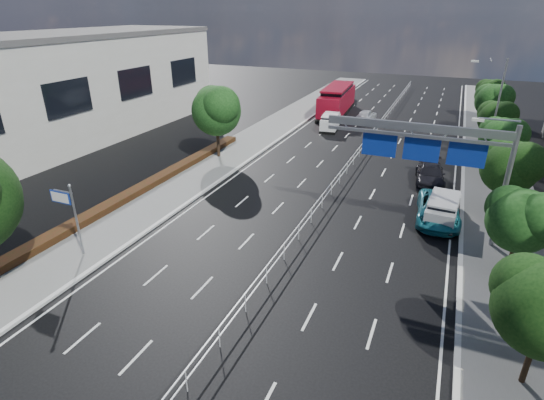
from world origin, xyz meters
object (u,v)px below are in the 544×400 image
at_px(toilet_sign, 68,207).
at_px(near_car_silver, 366,115).
at_px(overhead_gantry, 436,146).
at_px(parked_car_teal, 438,209).
at_px(silver_minivan, 442,210).
at_px(white_minivan, 330,122).
at_px(parked_car_dark, 430,174).
at_px(pedestrian_a, 502,193).
at_px(red_bus, 337,99).
at_px(near_car_dark, 344,96).

relative_size(toilet_sign, near_car_silver, 1.07).
distance_m(overhead_gantry, parked_car_teal, 5.39).
bearing_deg(silver_minivan, overhead_gantry, -111.87).
height_order(white_minivan, parked_car_dark, white_minivan).
bearing_deg(pedestrian_a, parked_car_teal, 14.19).
bearing_deg(red_bus, near_car_dark, 93.33).
xyz_separation_m(white_minivan, pedestrian_a, (16.52, -15.48, 0.25)).
bearing_deg(white_minivan, near_car_silver, 56.84).
distance_m(toilet_sign, pedestrian_a, 27.56).
xyz_separation_m(red_bus, silver_minivan, (14.37, -27.67, -1.00)).
relative_size(white_minivan, near_car_silver, 1.05).
bearing_deg(white_minivan, overhead_gantry, -67.79).
height_order(white_minivan, near_car_dark, white_minivan).
bearing_deg(pedestrian_a, parked_car_dark, -60.91).
relative_size(near_car_silver, parked_car_dark, 0.79).
bearing_deg(red_bus, overhead_gantry, -69.61).
height_order(parked_car_teal, pedestrian_a, pedestrian_a).
height_order(overhead_gantry, parked_car_teal, overhead_gantry).
xyz_separation_m(silver_minivan, parked_car_dark, (-1.23, 6.90, -0.12)).
bearing_deg(pedestrian_a, red_bus, -82.70).
xyz_separation_m(toilet_sign, parked_car_teal, (18.44, 12.35, -2.16)).
bearing_deg(silver_minivan, white_minivan, 127.50).
bearing_deg(near_car_dark, red_bus, 100.26).
height_order(toilet_sign, white_minivan, toilet_sign).
relative_size(red_bus, near_car_silver, 2.98).
bearing_deg(parked_car_teal, near_car_dark, 109.21).
relative_size(parked_car_teal, pedestrian_a, 2.86).
bearing_deg(parked_car_teal, red_bus, 113.54).
relative_size(white_minivan, near_car_dark, 0.89).
distance_m(toilet_sign, near_car_silver, 38.55).
bearing_deg(red_bus, near_car_silver, -31.29).
bearing_deg(white_minivan, pedestrian_a, -49.90).
xyz_separation_m(overhead_gantry, red_bus, (-13.38, 29.71, -3.74)).
relative_size(white_minivan, red_bus, 0.35).
bearing_deg(near_car_silver, silver_minivan, 119.07).
xyz_separation_m(near_car_silver, parked_car_teal, (9.73, -25.14, 0.09)).
bearing_deg(toilet_sign, overhead_gantry, 29.60).
height_order(toilet_sign, pedestrian_a, toilet_sign).
height_order(near_car_silver, parked_car_dark, parked_car_dark).
bearing_deg(parked_car_teal, white_minivan, 119.66).
xyz_separation_m(overhead_gantry, near_car_dark, (-14.46, 38.24, -4.82)).
xyz_separation_m(overhead_gantry, parked_car_teal, (0.75, 2.29, -4.82)).
xyz_separation_m(near_car_silver, near_car_dark, (-5.47, 10.81, 0.10)).
bearing_deg(parked_car_dark, white_minivan, 126.68).
height_order(toilet_sign, silver_minivan, toilet_sign).
bearing_deg(near_car_silver, pedestrian_a, 130.05).
height_order(white_minivan, parked_car_teal, white_minivan).
bearing_deg(near_car_silver, red_bus, -19.81).
height_order(near_car_dark, silver_minivan, silver_minivan).
bearing_deg(overhead_gantry, silver_minivan, 64.18).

